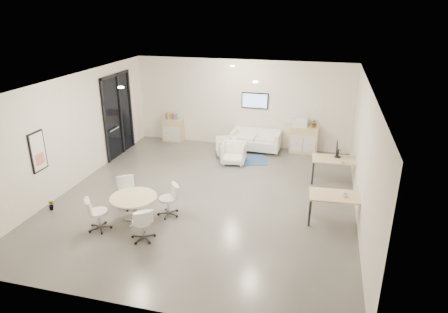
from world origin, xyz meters
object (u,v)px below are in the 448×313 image
at_px(sideboard_left, 173,130).
at_px(armchair_left, 226,146).
at_px(armchair_right, 234,152).
at_px(desk_rear, 337,161).
at_px(loveseat, 256,141).
at_px(sideboard_right, 304,140).
at_px(round_table, 134,200).
at_px(desk_front, 340,198).

bearing_deg(sideboard_left, armchair_left, -22.81).
bearing_deg(armchair_right, desk_rear, -17.23).
distance_m(sideboard_left, loveseat, 3.32).
bearing_deg(loveseat, sideboard_right, 8.38).
relative_size(armchair_left, round_table, 0.63).
bearing_deg(armchair_left, loveseat, 109.42).
relative_size(sideboard_right, armchair_right, 1.24).
bearing_deg(armchair_left, desk_front, 23.86).
bearing_deg(round_table, desk_front, 13.91).
xyz_separation_m(sideboard_left, loveseat, (3.31, -0.21, -0.08)).
distance_m(sideboard_left, desk_rear, 6.60).
xyz_separation_m(loveseat, round_table, (-1.97, -5.83, 0.25)).
xyz_separation_m(sideboard_right, armchair_right, (-2.19, -1.64, -0.09)).
bearing_deg(sideboard_left, sideboard_right, -0.38).
distance_m(loveseat, round_table, 6.16).
distance_m(desk_rear, desk_front, 2.45).
xyz_separation_m(sideboard_left, desk_front, (6.19, -4.84, 0.24)).
distance_m(armchair_left, round_table, 5.15).
distance_m(sideboard_right, armchair_right, 2.74).
relative_size(sideboard_right, round_table, 0.87).
height_order(loveseat, armchair_left, loveseat).
height_order(armchair_left, desk_front, desk_front).
height_order(sideboard_left, armchair_right, sideboard_left).
bearing_deg(desk_rear, loveseat, 138.33).
distance_m(loveseat, armchair_left, 1.22).
height_order(armchair_left, desk_rear, desk_rear).
bearing_deg(desk_rear, armchair_right, 163.72).
height_order(sideboard_right, round_table, sideboard_right).
bearing_deg(loveseat, desk_front, -55.88).
xyz_separation_m(armchair_right, round_table, (-1.47, -4.37, 0.21)).
height_order(sideboard_right, desk_rear, sideboard_right).
distance_m(sideboard_right, desk_rear, 2.63).
bearing_deg(sideboard_left, desk_rear, -21.31).
bearing_deg(loveseat, armchair_right, -106.49).
height_order(loveseat, desk_rear, loveseat).
relative_size(sideboard_right, loveseat, 0.55).
distance_m(sideboard_left, armchair_right, 3.28).
bearing_deg(round_table, armchair_right, 71.40).
bearing_deg(armchair_left, armchair_right, 11.83).
relative_size(sideboard_right, armchair_left, 1.38).
height_order(loveseat, desk_front, loveseat).
distance_m(sideboard_left, desk_front, 7.86).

